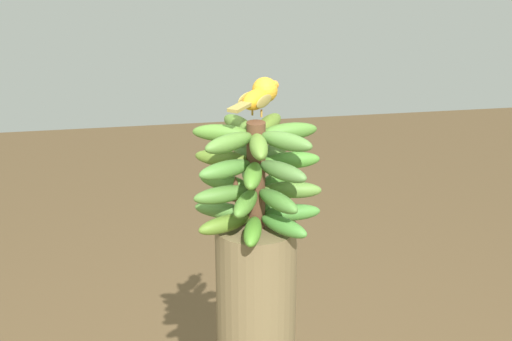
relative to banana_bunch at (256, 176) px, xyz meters
name	(u,v)px	position (x,y,z in m)	size (l,w,h in m)	color
banana_bunch	(256,176)	(0.00, 0.00, 0.00)	(0.32, 0.33, 0.27)	brown
perched_bird	(260,95)	(0.02, 0.06, 0.18)	(0.15, 0.19, 0.09)	#C68933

